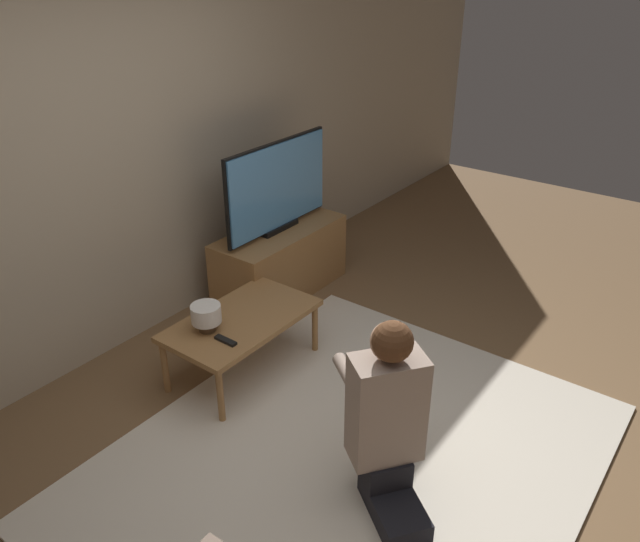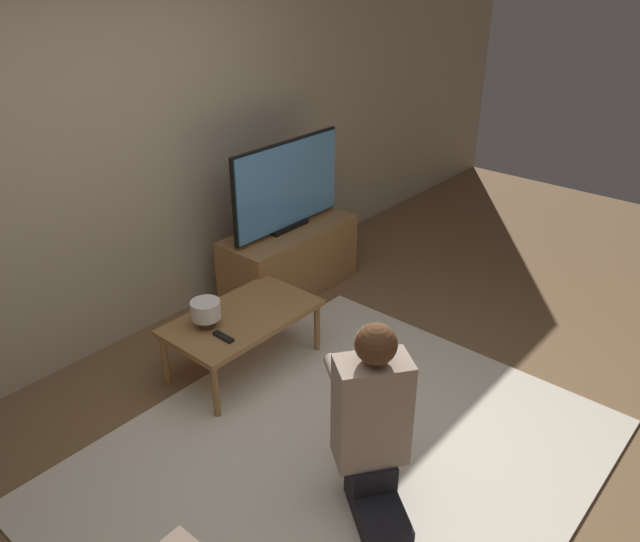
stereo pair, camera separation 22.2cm
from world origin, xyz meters
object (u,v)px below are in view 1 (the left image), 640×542
at_px(coffee_table, 242,323).
at_px(person_kneeling, 387,415).
at_px(tv, 278,187).
at_px(table_lamp, 206,315).

height_order(coffee_table, person_kneeling, person_kneeling).
height_order(tv, coffee_table, tv).
relative_size(tv, coffee_table, 1.11).
height_order(tv, table_lamp, tv).
xyz_separation_m(coffee_table, person_kneeling, (-0.35, -1.26, 0.15)).
bearing_deg(table_lamp, coffee_table, -15.99).
height_order(coffee_table, table_lamp, table_lamp).
distance_m(coffee_table, person_kneeling, 1.32).
xyz_separation_m(tv, table_lamp, (-1.17, -0.42, -0.37)).
bearing_deg(table_lamp, person_kneeling, -95.41).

